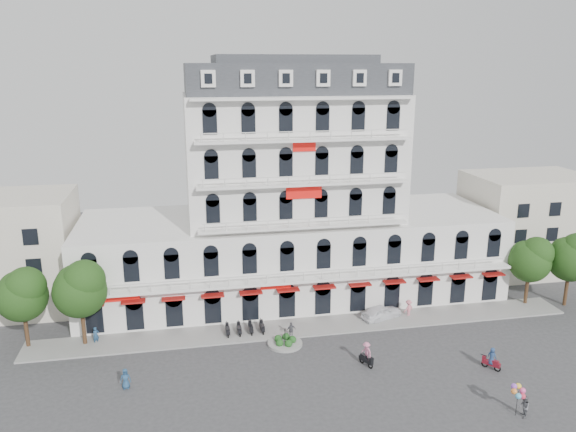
# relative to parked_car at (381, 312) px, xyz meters

# --- Properties ---
(ground) EXTENTS (120.00, 120.00, 0.00)m
(ground) POSITION_rel_parked_car_xyz_m (-7.57, -9.50, -0.73)
(ground) COLOR #38383A
(ground) RESTS_ON ground
(sidewalk) EXTENTS (53.00, 4.00, 0.16)m
(sidewalk) POSITION_rel_parked_car_xyz_m (-7.57, -0.50, -0.65)
(sidewalk) COLOR gray
(sidewalk) RESTS_ON ground
(main_building) EXTENTS (45.00, 15.00, 25.80)m
(main_building) POSITION_rel_parked_car_xyz_m (-7.57, 8.50, 9.23)
(main_building) COLOR silver
(main_building) RESTS_ON ground
(flank_building_west) EXTENTS (14.00, 10.00, 12.00)m
(flank_building_west) POSITION_rel_parked_car_xyz_m (-37.57, 10.50, 5.27)
(flank_building_west) COLOR beige
(flank_building_west) RESTS_ON ground
(flank_building_east) EXTENTS (14.00, 10.00, 12.00)m
(flank_building_east) POSITION_rel_parked_car_xyz_m (22.43, 10.50, 5.27)
(flank_building_east) COLOR beige
(flank_building_east) RESTS_ON ground
(traffic_island) EXTENTS (3.20, 3.20, 1.60)m
(traffic_island) POSITION_rel_parked_car_xyz_m (-10.57, -3.50, -0.47)
(traffic_island) COLOR gray
(traffic_island) RESTS_ON ground
(parked_scooter_row) EXTENTS (4.40, 1.80, 1.10)m
(parked_scooter_row) POSITION_rel_parked_car_xyz_m (-13.92, -0.70, -0.73)
(parked_scooter_row) COLOR black
(parked_scooter_row) RESTS_ON ground
(tree_west_outer) EXTENTS (4.50, 4.48, 7.76)m
(tree_west_outer) POSITION_rel_parked_car_xyz_m (-33.52, 0.48, 4.62)
(tree_west_outer) COLOR #382314
(tree_west_outer) RESTS_ON ground
(tree_west_inner) EXTENTS (4.76, 4.76, 8.25)m
(tree_west_inner) POSITION_rel_parked_car_xyz_m (-28.52, -0.02, 4.96)
(tree_west_inner) COLOR #382314
(tree_west_inner) RESTS_ON ground
(tree_east_inner) EXTENTS (4.40, 4.37, 7.57)m
(tree_east_inner) POSITION_rel_parked_car_xyz_m (16.48, 0.48, 4.49)
(tree_east_inner) COLOR #382314
(tree_east_inner) RESTS_ON ground
(tree_east_outer) EXTENTS (4.65, 4.65, 8.05)m
(tree_east_outer) POSITION_rel_parked_car_xyz_m (20.48, -0.52, 4.82)
(tree_east_outer) COLOR #382314
(tree_east_outer) RESTS_ON ground
(parked_car) EXTENTS (4.61, 3.03, 1.46)m
(parked_car) POSITION_rel_parked_car_xyz_m (0.00, 0.00, 0.00)
(parked_car) COLOR white
(parked_car) RESTS_ON ground
(rider_east) EXTENTS (1.18, 1.43, 1.99)m
(rider_east) POSITION_rel_parked_car_xyz_m (5.70, -11.02, 0.23)
(rider_east) COLOR maroon
(rider_east) RESTS_ON ground
(rider_center) EXTENTS (1.03, 1.61, 2.20)m
(rider_center) POSITION_rel_parked_car_xyz_m (-4.47, -8.44, 0.43)
(rider_center) COLOR black
(rider_center) RESTS_ON ground
(pedestrian_left) EXTENTS (0.86, 0.59, 1.69)m
(pedestrian_left) POSITION_rel_parked_car_xyz_m (-24.29, -8.14, 0.12)
(pedestrian_left) COLOR navy
(pedestrian_left) RESTS_ON ground
(pedestrian_mid) EXTENTS (0.97, 0.55, 1.56)m
(pedestrian_mid) POSITION_rel_parked_car_xyz_m (-9.74, -2.20, 0.05)
(pedestrian_mid) COLOR #535259
(pedestrian_mid) RESTS_ON ground
(pedestrian_right) EXTENTS (1.33, 1.08, 1.80)m
(pedestrian_right) POSITION_rel_parked_car_xyz_m (2.89, 0.00, 0.17)
(pedestrian_right) COLOR #DC7484
(pedestrian_right) RESTS_ON ground
(pedestrian_far) EXTENTS (0.72, 0.69, 1.65)m
(pedestrian_far) POSITION_rel_parked_car_xyz_m (-27.57, 0.00, 0.10)
(pedestrian_far) COLOR navy
(pedestrian_far) RESTS_ON ground
(balloon_vendor) EXTENTS (1.40, 1.31, 2.45)m
(balloon_vendor) POSITION_rel_parked_car_xyz_m (4.28, -17.47, 0.54)
(balloon_vendor) COLOR slate
(balloon_vendor) RESTS_ON ground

